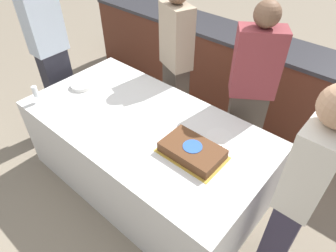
{
  "coord_description": "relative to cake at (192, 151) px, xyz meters",
  "views": [
    {
      "loc": [
        1.37,
        -1.28,
        2.29
      ],
      "look_at": [
        0.26,
        0.0,
        0.84
      ],
      "focal_mm": 32.0,
      "sensor_mm": 36.0,
      "label": 1
    }
  ],
  "objects": [
    {
      "name": "dining_table",
      "position": [
        -0.52,
        0.04,
        -0.41
      ],
      "size": [
        2.08,
        1.09,
        0.74
      ],
      "color": "silver",
      "rests_on": "ground_plane"
    },
    {
      "name": "person_cutting_cake",
      "position": [
        -0.0,
        0.8,
        0.06
      ],
      "size": [
        0.41,
        0.37,
        1.62
      ],
      "rotation": [
        0.0,
        0.0,
        -2.55
      ],
      "color": "#4C4238",
      "rests_on": "ground_plane"
    },
    {
      "name": "person_standing_back",
      "position": [
        -0.82,
        0.8,
        0.06
      ],
      "size": [
        0.38,
        0.31,
        1.61
      ],
      "rotation": [
        0.0,
        0.0,
        2.77
      ],
      "color": "#4C4238",
      "rests_on": "ground_plane"
    },
    {
      "name": "person_seated_right",
      "position": [
        0.74,
        0.04,
        0.07
      ],
      "size": [
        0.21,
        0.34,
        1.62
      ],
      "rotation": [
        0.0,
        0.0,
        -1.57
      ],
      "color": "#383347",
      "rests_on": "ground_plane"
    },
    {
      "name": "plate_stack",
      "position": [
        -1.32,
        0.03,
        -0.02
      ],
      "size": [
        0.21,
        0.21,
        0.04
      ],
      "color": "white",
      "rests_on": "dining_table"
    },
    {
      "name": "back_counter",
      "position": [
        -0.52,
        1.66,
        -0.32
      ],
      "size": [
        4.4,
        0.58,
        0.92
      ],
      "color": "#5B2D1E",
      "rests_on": "ground_plane"
    },
    {
      "name": "side_plate_near_cake",
      "position": [
        0.05,
        0.29,
        -0.04
      ],
      "size": [
        0.2,
        0.2,
        0.0
      ],
      "color": "white",
      "rests_on": "dining_table"
    },
    {
      "name": "ground_plane",
      "position": [
        -0.52,
        0.04,
        -0.78
      ],
      "size": [
        14.0,
        14.0,
        0.0
      ],
      "primitive_type": "plane",
      "color": "gray"
    },
    {
      "name": "cake",
      "position": [
        0.0,
        0.0,
        0.0
      ],
      "size": [
        0.47,
        0.31,
        0.08
      ],
      "color": "gold",
      "rests_on": "dining_table"
    },
    {
      "name": "person_seated_left",
      "position": [
        -1.78,
        0.04,
        0.14
      ],
      "size": [
        0.21,
        0.32,
        1.74
      ],
      "rotation": [
        0.0,
        0.0,
        1.57
      ],
      "color": "#282833",
      "rests_on": "ground_plane"
    },
    {
      "name": "wine_glass",
      "position": [
        -1.41,
        -0.37,
        0.06
      ],
      "size": [
        0.07,
        0.07,
        0.16
      ],
      "color": "white",
      "rests_on": "dining_table"
    }
  ]
}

